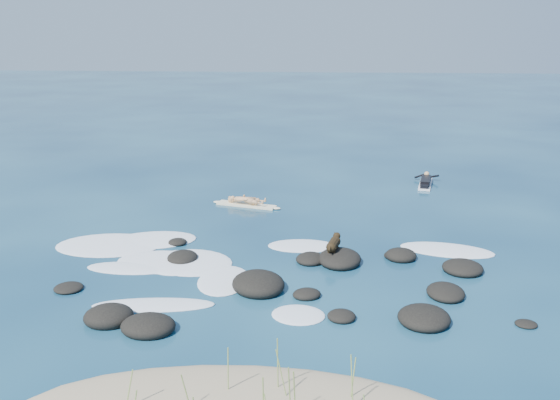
{
  "coord_description": "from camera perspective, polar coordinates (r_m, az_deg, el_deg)",
  "views": [
    {
      "loc": [
        1.48,
        -17.8,
        7.06
      ],
      "look_at": [
        -0.3,
        4.0,
        0.9
      ],
      "focal_mm": 40.0,
      "sensor_mm": 36.0,
      "label": 1
    }
  ],
  "objects": [
    {
      "name": "dog",
      "position": [
        19.36,
        4.94,
        -4.02
      ],
      "size": [
        0.5,
        1.27,
        0.81
      ],
      "rotation": [
        0.0,
        0.0,
        1.35
      ],
      "color": "black",
      "rests_on": "ground"
    },
    {
      "name": "breaking_foam",
      "position": [
        19.75,
        -7.49,
        -5.32
      ],
      "size": [
        14.56,
        7.21,
        0.12
      ],
      "color": "white",
      "rests_on": "ground"
    },
    {
      "name": "dune_grass",
      "position": [
        11.68,
        -1.44,
        -17.55
      ],
      "size": [
        4.49,
        1.94,
        1.21
      ],
      "color": "#7F9A4A",
      "rests_on": "ground"
    },
    {
      "name": "standing_surfer_rig",
      "position": [
        25.02,
        -3.11,
        0.9
      ],
      "size": [
        2.91,
        1.16,
        1.68
      ],
      "rotation": [
        0.0,
        0.0,
        -0.27
      ],
      "color": "#F6EFC5",
      "rests_on": "ground"
    },
    {
      "name": "ground",
      "position": [
        19.2,
        -0.08,
        -5.84
      ],
      "size": [
        160.0,
        160.0,
        0.0
      ],
      "primitive_type": "plane",
      "color": "#0A2642",
      "rests_on": "ground"
    },
    {
      "name": "paddling_surfer_rig",
      "position": [
        29.23,
        13.17,
        1.64
      ],
      "size": [
        1.22,
        2.58,
        0.45
      ],
      "rotation": [
        0.0,
        0.0,
        1.38
      ],
      "color": "white",
      "rests_on": "ground"
    },
    {
      "name": "reef_rocks",
      "position": [
        17.45,
        2.08,
        -7.72
      ],
      "size": [
        12.72,
        7.08,
        0.62
      ],
      "color": "black",
      "rests_on": "ground"
    }
  ]
}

